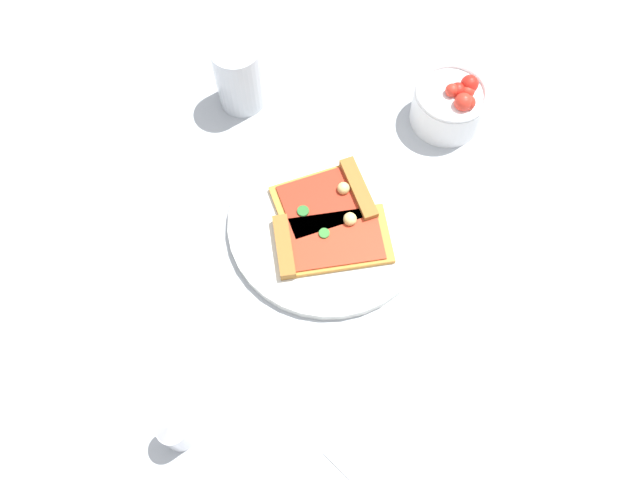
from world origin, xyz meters
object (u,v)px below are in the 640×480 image
pizza_slice_near (331,199)px  soda_glass (239,78)px  plate (329,222)px  salad_bowl (450,104)px  pizza_slice_far (326,241)px  paper_napkin (390,452)px  pepper_shaker (176,432)px

pizza_slice_near → soda_glass: size_ratio=1.44×
plate → salad_bowl: salad_bowl is taller
pizza_slice_far → soda_glass: bearing=-115.9°
pizza_slice_near → pizza_slice_far: (0.05, 0.03, -0.00)m
plate → paper_napkin: (0.19, 0.23, -0.01)m
pepper_shaker → soda_glass: bearing=-148.1°
plate → pizza_slice_far: pizza_slice_far is taller
plate → soda_glass: size_ratio=2.53×
plate → salad_bowl: 0.25m
salad_bowl → pepper_shaker: (0.57, -0.00, -0.00)m
soda_glass → paper_napkin: size_ratio=0.97×
salad_bowl → pizza_slice_far: bearing=-3.1°
plate → salad_bowl: (-0.25, 0.03, 0.03)m
soda_glass → pepper_shaker: size_ratio=1.54×
plate → pepper_shaker: bearing=5.3°
pizza_slice_far → salad_bowl: (-0.27, 0.01, 0.02)m
pizza_slice_far → soda_glass: (-0.12, -0.25, 0.03)m
pizza_slice_near → pizza_slice_far: bearing=30.2°
pepper_shaker → pizza_slice_far: bearing=-177.4°
plate → pizza_slice_near: (-0.02, -0.01, 0.01)m
salad_bowl → plate: bearing=-7.3°
pizza_slice_near → pizza_slice_far: size_ratio=0.92×
salad_bowl → soda_glass: soda_glass is taller
salad_bowl → paper_napkin: salad_bowl is taller
soda_glass → pizza_slice_near: bearing=73.0°
pizza_slice_near → pepper_shaker: bearing=7.3°
plate → pizza_slice_near: pizza_slice_near is taller
salad_bowl → pepper_shaker: salad_bowl is taller
pepper_shaker → plate: bearing=-174.7°
plate → paper_napkin: size_ratio=2.44×
pizza_slice_near → salad_bowl: bearing=168.3°
pizza_slice_far → salad_bowl: size_ratio=1.60×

